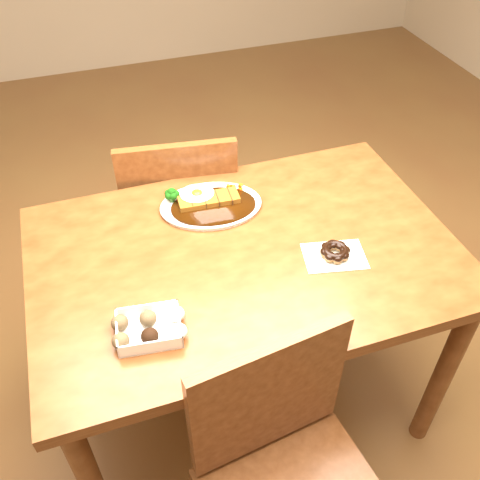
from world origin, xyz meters
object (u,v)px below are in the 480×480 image
object	(u,v)px
table	(245,275)
chair_near	(289,480)
pon_de_ring	(335,252)
katsu_curry_plate	(209,203)
chair_far	(180,215)
donut_box	(149,328)

from	to	relation	value
table	chair_near	world-z (taller)	chair_near
pon_de_ring	katsu_curry_plate	bearing A→B (deg)	130.08
chair_far	donut_box	bearing A→B (deg)	80.25
katsu_curry_plate	donut_box	xyz separation A→B (m)	(-0.27, -0.42, 0.01)
chair_far	donut_box	size ratio (longest dim) A/B	4.70
donut_box	chair_far	bearing A→B (deg)	72.23
chair_far	chair_near	distance (m)	1.07
chair_far	pon_de_ring	xyz separation A→B (m)	(0.31, -0.64, 0.29)
chair_far	chair_near	world-z (taller)	same
table	chair_near	bearing A→B (deg)	-97.21
katsu_curry_plate	pon_de_ring	size ratio (longest dim) A/B	1.73
pon_de_ring	chair_near	bearing A→B (deg)	-124.37
chair_near	pon_de_ring	distance (m)	0.60
chair_far	chair_near	bearing A→B (deg)	98.59
table	donut_box	bearing A→B (deg)	-147.49
chair_far	donut_box	world-z (taller)	chair_far
chair_near	katsu_curry_plate	bearing A→B (deg)	80.64
chair_near	katsu_curry_plate	xyz separation A→B (m)	(0.03, 0.76, 0.29)
katsu_curry_plate	chair_near	bearing A→B (deg)	-91.96
chair_far	chair_near	size ratio (longest dim) A/B	1.00
chair_far	katsu_curry_plate	xyz separation A→B (m)	(0.04, -0.31, 0.29)
chair_near	chair_far	bearing A→B (deg)	83.17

